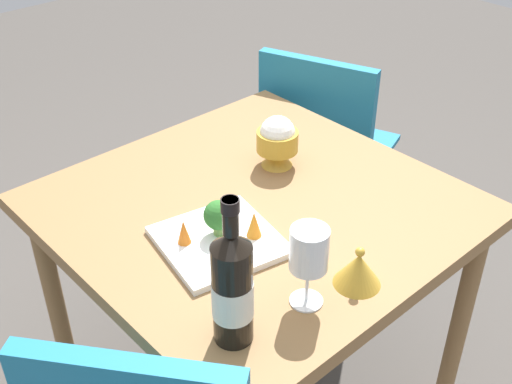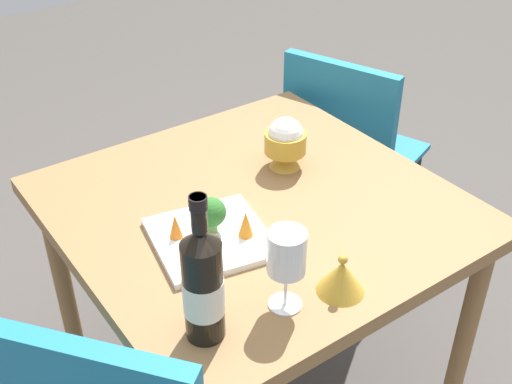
# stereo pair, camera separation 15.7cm
# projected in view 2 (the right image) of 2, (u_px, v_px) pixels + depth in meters

# --- Properties ---
(dining_table) EXTENTS (0.91, 0.91, 0.73)m
(dining_table) POSITION_uv_depth(u_px,v_px,m) (256.00, 229.00, 1.63)
(dining_table) COLOR olive
(dining_table) RESTS_ON ground_plane
(chair_by_wall) EXTENTS (0.51, 0.51, 0.85)m
(chair_by_wall) POSITION_uv_depth(u_px,v_px,m) (346.00, 144.00, 2.24)
(chair_by_wall) COLOR teal
(chair_by_wall) RESTS_ON ground_plane
(wine_bottle) EXTENTS (0.08, 0.08, 0.31)m
(wine_bottle) POSITION_uv_depth(u_px,v_px,m) (203.00, 285.00, 1.16)
(wine_bottle) COLOR black
(wine_bottle) RESTS_ON dining_table
(wine_glass) EXTENTS (0.08, 0.08, 0.18)m
(wine_glass) POSITION_uv_depth(u_px,v_px,m) (287.00, 254.00, 1.22)
(wine_glass) COLOR white
(wine_glass) RESTS_ON dining_table
(rice_bowl) EXTENTS (0.11, 0.11, 0.14)m
(rice_bowl) POSITION_uv_depth(u_px,v_px,m) (285.00, 142.00, 1.68)
(rice_bowl) COLOR gold
(rice_bowl) RESTS_ON dining_table
(rice_bowl_lid) EXTENTS (0.10, 0.10, 0.09)m
(rice_bowl_lid) POSITION_uv_depth(u_px,v_px,m) (341.00, 277.00, 1.30)
(rice_bowl_lid) COLOR gold
(rice_bowl_lid) RESTS_ON dining_table
(serving_plate) EXTENTS (0.29, 0.29, 0.02)m
(serving_plate) POSITION_uv_depth(u_px,v_px,m) (211.00, 238.00, 1.45)
(serving_plate) COLOR white
(serving_plate) RESTS_ON dining_table
(broccoli_floret) EXTENTS (0.07, 0.07, 0.09)m
(broccoli_floret) POSITION_uv_depth(u_px,v_px,m) (211.00, 213.00, 1.44)
(broccoli_floret) COLOR #729E4C
(broccoli_floret) RESTS_ON serving_plate
(carrot_garnish_left) EXTENTS (0.03, 0.03, 0.06)m
(carrot_garnish_left) POSITION_uv_depth(u_px,v_px,m) (175.00, 226.00, 1.43)
(carrot_garnish_left) COLOR orange
(carrot_garnish_left) RESTS_ON serving_plate
(carrot_garnish_right) EXTENTS (0.03, 0.03, 0.06)m
(carrot_garnish_right) POSITION_uv_depth(u_px,v_px,m) (246.00, 224.00, 1.43)
(carrot_garnish_right) COLOR orange
(carrot_garnish_right) RESTS_ON serving_plate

